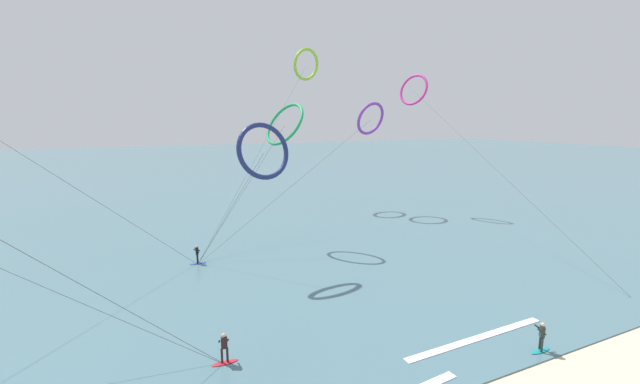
# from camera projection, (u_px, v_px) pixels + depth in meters

# --- Properties ---
(sea_water) EXTENTS (400.00, 200.00, 0.08)m
(sea_water) POSITION_uv_depth(u_px,v_px,m) (187.00, 168.00, 108.20)
(sea_water) COLOR #476B75
(sea_water) RESTS_ON ground
(surfer_crimson) EXTENTS (1.40, 0.60, 1.70)m
(surfer_crimson) POSITION_uv_depth(u_px,v_px,m) (224.00, 350.00, 21.12)
(surfer_crimson) COLOR red
(surfer_crimson) RESTS_ON ground
(surfer_teal) EXTENTS (1.40, 0.72, 1.70)m
(surfer_teal) POSITION_uv_depth(u_px,v_px,m) (541.00, 339.00, 22.22)
(surfer_teal) COLOR teal
(surfer_teal) RESTS_ON ground
(surfer_cobalt) EXTENTS (1.40, 0.65, 1.70)m
(surfer_cobalt) POSITION_uv_depth(u_px,v_px,m) (197.00, 256.00, 35.82)
(surfer_cobalt) COLOR #2647B7
(surfer_cobalt) RESTS_ON ground
(kite_violet) EXTENTS (26.99, 12.53, 15.05)m
(kite_violet) POSITION_uv_depth(u_px,v_px,m) (370.00, 119.00, 53.68)
(kite_violet) COLOR purple
(kite_violet) RESTS_ON ground
(kite_navy) EXTENTS (7.29, 6.02, 12.54)m
(kite_navy) POSITION_uv_depth(u_px,v_px,m) (263.00, 151.00, 31.92)
(kite_navy) COLOR navy
(kite_navy) RESTS_ON ground
(kite_magenta) EXTENTS (4.22, 32.12, 18.73)m
(kite_magenta) POSITION_uv_depth(u_px,v_px,m) (414.00, 90.00, 53.80)
(kite_magenta) COLOR #CC288E
(kite_magenta) RESTS_ON ground
(kite_lime) EXTENTS (21.36, 21.11, 22.79)m
(kite_lime) POSITION_uv_depth(u_px,v_px,m) (306.00, 65.00, 57.87)
(kite_lime) COLOR #8CC62D
(kite_lime) RESTS_ON ground
(kite_emerald) EXTENTS (11.28, 5.46, 14.37)m
(kite_emerald) POSITION_uv_depth(u_px,v_px,m) (284.00, 124.00, 39.54)
(kite_emerald) COLOR #199351
(kite_emerald) RESTS_ON ground
(wave_crest_mid) EXTENTS (10.34, 0.73, 0.12)m
(wave_crest_mid) POSITION_uv_depth(u_px,v_px,m) (477.00, 339.00, 23.63)
(wave_crest_mid) COLOR white
(wave_crest_mid) RESTS_ON ground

